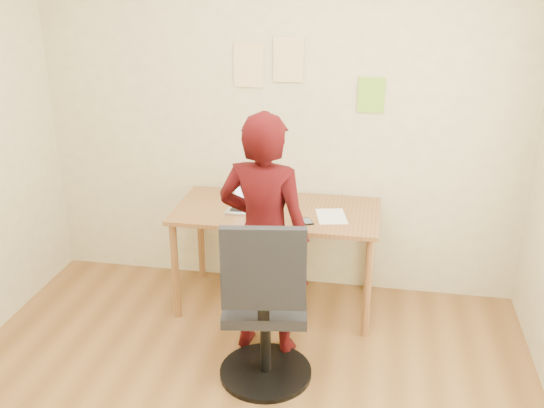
% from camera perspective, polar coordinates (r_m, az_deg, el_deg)
% --- Properties ---
extents(room, '(3.58, 3.58, 2.78)m').
position_cam_1_polar(room, '(2.69, -5.68, 0.72)').
color(room, brown).
rests_on(room, ground).
extents(desk, '(1.40, 0.70, 0.74)m').
position_cam_1_polar(desk, '(4.19, 0.45, -1.60)').
color(desk, brown).
rests_on(desk, ground).
extents(laptop, '(0.32, 0.29, 0.23)m').
position_cam_1_polar(laptop, '(4.17, -1.88, 0.28)').
color(laptop, '#B1B0B8').
rests_on(laptop, desk).
extents(paper_sheet, '(0.24, 0.30, 0.00)m').
position_cam_1_polar(paper_sheet, '(4.06, 5.61, -1.15)').
color(paper_sheet, white).
rests_on(paper_sheet, desk).
extents(phone, '(0.10, 0.13, 0.01)m').
position_cam_1_polar(phone, '(3.96, 3.30, -1.64)').
color(phone, black).
rests_on(phone, desk).
extents(wall_note_left, '(0.21, 0.00, 0.30)m').
position_cam_1_polar(wall_note_left, '(4.30, -2.21, 12.89)').
color(wall_note_left, '#F1CB90').
rests_on(wall_note_left, room).
extents(wall_note_mid, '(0.21, 0.00, 0.30)m').
position_cam_1_polar(wall_note_mid, '(4.24, 1.56, 13.40)').
color(wall_note_mid, '#F1CB90').
rests_on(wall_note_mid, room).
extents(wall_note_right, '(0.18, 0.00, 0.24)m').
position_cam_1_polar(wall_note_right, '(4.23, 9.33, 10.07)').
color(wall_note_right, '#84C52C').
rests_on(wall_note_right, room).
extents(office_chair, '(0.55, 0.56, 1.07)m').
position_cam_1_polar(office_chair, '(3.49, -0.67, -10.42)').
color(office_chair, black).
rests_on(office_chair, ground).
extents(person, '(0.61, 0.44, 1.55)m').
position_cam_1_polar(person, '(3.65, -0.75, -3.14)').
color(person, '#350708').
rests_on(person, ground).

